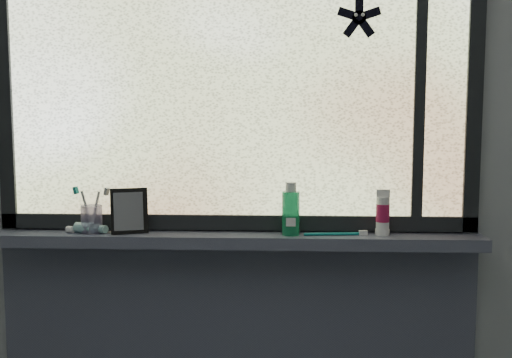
{
  "coord_description": "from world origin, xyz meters",
  "views": [
    {
      "loc": [
        0.15,
        -0.61,
        1.39
      ],
      "look_at": [
        0.08,
        1.05,
        1.22
      ],
      "focal_mm": 40.0,
      "sensor_mm": 36.0,
      "label": 1
    }
  ],
  "objects": [
    {
      "name": "toothbrush_cup",
      "position": [
        -0.48,
        1.23,
        1.07
      ],
      "size": [
        0.09,
        0.09,
        0.09
      ],
      "primitive_type": "cylinder",
      "rotation": [
        0.0,
        0.0,
        -0.36
      ],
      "color": "#9C92C1",
      "rests_on": "windowsill"
    },
    {
      "name": "windowsill",
      "position": [
        0.0,
        1.23,
        1.0
      ],
      "size": [
        1.62,
        0.14,
        0.04
      ],
      "primitive_type": "cube",
      "color": "#4A4E63",
      "rests_on": "wall_back"
    },
    {
      "name": "toothpaste_tube",
      "position": [
        -0.48,
        1.22,
        1.04
      ],
      "size": [
        0.2,
        0.11,
        0.03
      ],
      "primitive_type": null,
      "rotation": [
        0.0,
        0.0,
        -0.4
      ],
      "color": "white",
      "rests_on": "windowsill"
    },
    {
      "name": "toothbrush_lying",
      "position": [
        0.32,
        1.21,
        1.03
      ],
      "size": [
        0.23,
        0.04,
        0.01
      ],
      "primitive_type": null,
      "rotation": [
        0.0,
        0.0,
        0.1
      ],
      "color": "#0D7676",
      "rests_on": "windowsill"
    },
    {
      "name": "frame_right",
      "position": [
        0.78,
        1.28,
        1.53
      ],
      "size": [
        0.05,
        0.03,
        1.1
      ],
      "primitive_type": "cube",
      "color": "black",
      "rests_on": "wall_back"
    },
    {
      "name": "vanity_mirror",
      "position": [
        -0.35,
        1.22,
        1.09
      ],
      "size": [
        0.13,
        0.1,
        0.15
      ],
      "primitive_type": "cube",
      "rotation": [
        0.0,
        0.0,
        0.33
      ],
      "color": "black",
      "rests_on": "windowsill"
    },
    {
      "name": "mouthwash_bottle",
      "position": [
        0.18,
        1.22,
        1.11
      ],
      "size": [
        0.07,
        0.07,
        0.14
      ],
      "primitive_type": "cylinder",
      "rotation": [
        0.0,
        0.0,
        -0.2
      ],
      "color": "#1FA366",
      "rests_on": "windowsill"
    },
    {
      "name": "cream_tube",
      "position": [
        0.48,
        1.23,
        1.1
      ],
      "size": [
        0.05,
        0.05,
        0.11
      ],
      "primitive_type": "cylinder",
      "rotation": [
        0.0,
        0.0,
        0.16
      ],
      "color": "silver",
      "rests_on": "windowsill"
    },
    {
      "name": "starfish_sticker",
      "position": [
        0.4,
        1.27,
        1.72
      ],
      "size": [
        0.15,
        0.02,
        0.15
      ],
      "primitive_type": null,
      "color": "black",
      "rests_on": "window_pane"
    },
    {
      "name": "frame_bottom",
      "position": [
        0.0,
        1.28,
        1.05
      ],
      "size": [
        1.6,
        0.03,
        0.05
      ],
      "primitive_type": "cube",
      "color": "black",
      "rests_on": "windowsill"
    },
    {
      "name": "frame_left",
      "position": [
        -0.78,
        1.28,
        1.53
      ],
      "size": [
        0.05,
        0.03,
        1.1
      ],
      "primitive_type": "cube",
      "color": "black",
      "rests_on": "wall_back"
    },
    {
      "name": "wall_back",
      "position": [
        0.0,
        1.3,
        1.25
      ],
      "size": [
        3.0,
        0.01,
        2.5
      ],
      "primitive_type": "cube",
      "color": "#9EA3A8",
      "rests_on": "ground"
    },
    {
      "name": "frame_mullion",
      "position": [
        0.6,
        1.28,
        1.53
      ],
      "size": [
        0.03,
        0.03,
        1.0
      ],
      "primitive_type": "cube",
      "color": "black",
      "rests_on": "wall_back"
    },
    {
      "name": "window_pane",
      "position": [
        0.0,
        1.28,
        1.53
      ],
      "size": [
        1.5,
        0.01,
        1.0
      ],
      "primitive_type": "cube",
      "color": "silver",
      "rests_on": "wall_back"
    }
  ]
}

